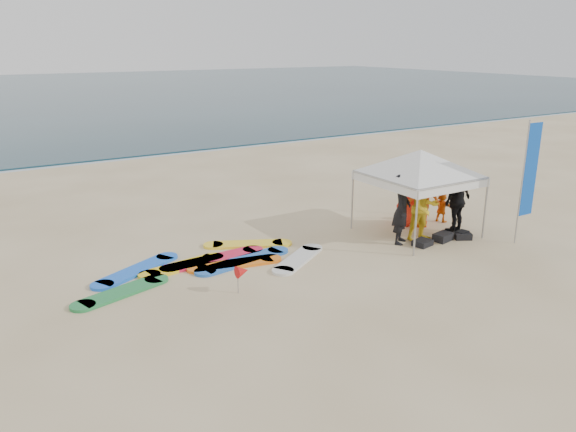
% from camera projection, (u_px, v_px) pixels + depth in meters
% --- Properties ---
extents(ground, '(120.00, 120.00, 0.00)m').
position_uv_depth(ground, '(339.00, 302.00, 12.01)').
color(ground, beige).
rests_on(ground, ground).
extents(ocean, '(160.00, 84.00, 0.08)m').
position_uv_depth(ocean, '(9.00, 94.00, 60.86)').
color(ocean, '#0C2633').
rests_on(ocean, ground).
extents(shoreline_foam, '(160.00, 1.20, 0.01)m').
position_uv_depth(shoreline_foam, '(112.00, 159.00, 26.83)').
color(shoreline_foam, silver).
rests_on(shoreline_foam, ground).
extents(person_black_a, '(0.84, 0.80, 1.94)m').
position_uv_depth(person_black_a, '(402.00, 209.00, 15.31)').
color(person_black_a, black).
rests_on(person_black_a, ground).
extents(person_yellow, '(0.98, 0.80, 1.88)m').
position_uv_depth(person_yellow, '(424.00, 208.00, 15.55)').
color(person_yellow, yellow).
rests_on(person_yellow, ground).
extents(person_orange_a, '(1.31, 1.06, 1.76)m').
position_uv_depth(person_orange_a, '(423.00, 198.00, 16.72)').
color(person_orange_a, '#D24D12').
rests_on(person_orange_a, ground).
extents(person_black_b, '(1.20, 0.66, 1.94)m').
position_uv_depth(person_black_b, '(457.00, 201.00, 16.16)').
color(person_black_b, black).
rests_on(person_black_b, ground).
extents(person_orange_b, '(1.09, 0.88, 1.94)m').
position_uv_depth(person_orange_b, '(409.00, 194.00, 16.88)').
color(person_orange_b, '#FF2B16').
rests_on(person_orange_b, ground).
extents(person_seated, '(0.50, 0.93, 0.95)m').
position_uv_depth(person_seated, '(442.00, 207.00, 17.31)').
color(person_seated, orange).
rests_on(person_seated, ground).
extents(canopy_tent, '(3.73, 3.73, 2.82)m').
position_uv_depth(canopy_tent, '(421.00, 150.00, 15.65)').
color(canopy_tent, '#A5A5A8').
rests_on(canopy_tent, ground).
extents(feather_flag, '(0.58, 0.04, 3.41)m').
position_uv_depth(feather_flag, '(529.00, 171.00, 15.09)').
color(feather_flag, '#A5A5A8').
rests_on(feather_flag, ground).
extents(marker_pennant, '(0.28, 0.28, 0.64)m').
position_uv_depth(marker_pennant, '(242.00, 271.00, 12.36)').
color(marker_pennant, '#A5A5A8').
rests_on(marker_pennant, ground).
extents(gear_pile, '(1.92, 0.70, 0.22)m').
position_uv_depth(gear_pile, '(445.00, 238.00, 15.68)').
color(gear_pile, black).
rests_on(gear_pile, ground).
extents(surfboard_spread, '(6.27, 3.01, 0.07)m').
position_uv_depth(surfboard_spread, '(212.00, 264.00, 14.02)').
color(surfboard_spread, red).
rests_on(surfboard_spread, ground).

